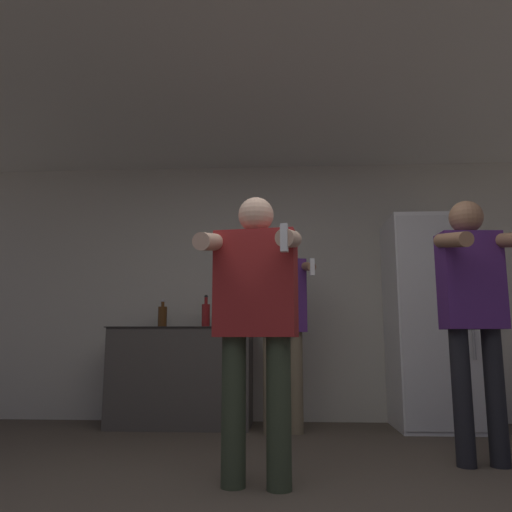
{
  "coord_description": "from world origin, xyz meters",
  "views": [
    {
      "loc": [
        0.11,
        -2.11,
        0.77
      ],
      "look_at": [
        -0.05,
        0.67,
        1.24
      ],
      "focal_mm": 35.0,
      "sensor_mm": 36.0,
      "label": 1
    }
  ],
  "objects_px": {
    "bottle_brown_liquor": "(223,315)",
    "person_woman_foreground": "(256,311)",
    "refrigerator": "(431,321)",
    "person_spectator_back": "(283,314)",
    "bottle_green_wine": "(206,315)",
    "person_man_side": "(473,300)",
    "bottle_short_whiskey": "(162,316)"
  },
  "relations": [
    {
      "from": "bottle_brown_liquor",
      "to": "person_man_side",
      "type": "bearing_deg",
      "value": -38.24
    },
    {
      "from": "bottle_brown_liquor",
      "to": "person_woman_foreground",
      "type": "distance_m",
      "value": 1.99
    },
    {
      "from": "refrigerator",
      "to": "bottle_brown_liquor",
      "type": "distance_m",
      "value": 1.91
    },
    {
      "from": "bottle_short_whiskey",
      "to": "person_spectator_back",
      "type": "distance_m",
      "value": 1.2
    },
    {
      "from": "bottle_short_whiskey",
      "to": "person_man_side",
      "type": "xyz_separation_m",
      "value": [
        2.37,
        -1.41,
        0.03
      ]
    },
    {
      "from": "bottle_short_whiskey",
      "to": "bottle_green_wine",
      "type": "height_order",
      "value": "bottle_green_wine"
    },
    {
      "from": "bottle_short_whiskey",
      "to": "bottle_brown_liquor",
      "type": "relative_size",
      "value": 0.91
    },
    {
      "from": "refrigerator",
      "to": "person_man_side",
      "type": "relative_size",
      "value": 1.11
    },
    {
      "from": "bottle_short_whiskey",
      "to": "person_woman_foreground",
      "type": "distance_m",
      "value": 2.18
    },
    {
      "from": "bottle_green_wine",
      "to": "refrigerator",
      "type": "bearing_deg",
      "value": -2.24
    },
    {
      "from": "bottle_short_whiskey",
      "to": "person_spectator_back",
      "type": "height_order",
      "value": "person_spectator_back"
    },
    {
      "from": "bottle_brown_liquor",
      "to": "bottle_green_wine",
      "type": "distance_m",
      "value": 0.16
    },
    {
      "from": "bottle_green_wine",
      "to": "person_man_side",
      "type": "bearing_deg",
      "value": -35.83
    },
    {
      "from": "person_man_side",
      "to": "person_spectator_back",
      "type": "relative_size",
      "value": 1.0
    },
    {
      "from": "person_man_side",
      "to": "person_spectator_back",
      "type": "distance_m",
      "value": 1.61
    },
    {
      "from": "bottle_green_wine",
      "to": "person_spectator_back",
      "type": "height_order",
      "value": "person_spectator_back"
    },
    {
      "from": "bottle_brown_liquor",
      "to": "person_man_side",
      "type": "height_order",
      "value": "person_man_side"
    },
    {
      "from": "person_woman_foreground",
      "to": "person_spectator_back",
      "type": "relative_size",
      "value": 0.93
    },
    {
      "from": "refrigerator",
      "to": "person_woman_foreground",
      "type": "bearing_deg",
      "value": -128.68
    },
    {
      "from": "bottle_short_whiskey",
      "to": "person_spectator_back",
      "type": "relative_size",
      "value": 0.16
    },
    {
      "from": "bottle_short_whiskey",
      "to": "bottle_brown_liquor",
      "type": "xyz_separation_m",
      "value": [
        0.58,
        0.0,
        0.01
      ]
    },
    {
      "from": "person_woman_foreground",
      "to": "person_spectator_back",
      "type": "distance_m",
      "value": 1.57
    },
    {
      "from": "bottle_brown_liquor",
      "to": "bottle_green_wine",
      "type": "bearing_deg",
      "value": 180.0
    },
    {
      "from": "person_woman_foreground",
      "to": "person_man_side",
      "type": "relative_size",
      "value": 0.94
    },
    {
      "from": "bottle_green_wine",
      "to": "person_woman_foreground",
      "type": "distance_m",
      "value": 2.03
    },
    {
      "from": "person_woman_foreground",
      "to": "person_man_side",
      "type": "xyz_separation_m",
      "value": [
        1.38,
        0.53,
        0.09
      ]
    },
    {
      "from": "refrigerator",
      "to": "person_spectator_back",
      "type": "bearing_deg",
      "value": -167.41
    },
    {
      "from": "refrigerator",
      "to": "person_man_side",
      "type": "xyz_separation_m",
      "value": [
        -0.11,
        -1.33,
        0.09
      ]
    },
    {
      "from": "bottle_green_wine",
      "to": "person_spectator_back",
      "type": "bearing_deg",
      "value": -27.62
    },
    {
      "from": "bottle_brown_liquor",
      "to": "person_woman_foreground",
      "type": "relative_size",
      "value": 0.18
    },
    {
      "from": "bottle_short_whiskey",
      "to": "bottle_brown_liquor",
      "type": "bearing_deg",
      "value": 0.0
    },
    {
      "from": "bottle_green_wine",
      "to": "person_spectator_back",
      "type": "xyz_separation_m",
      "value": [
        0.73,
        -0.38,
        -0.01
      ]
    }
  ]
}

